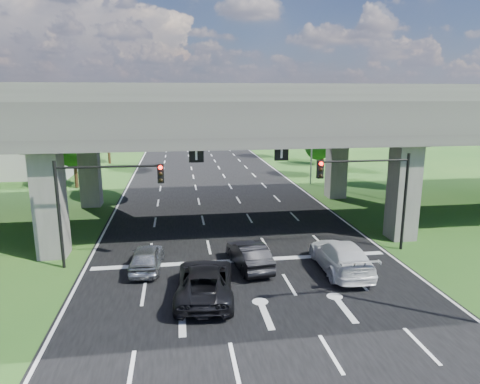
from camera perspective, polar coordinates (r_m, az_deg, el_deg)
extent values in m
plane|color=#1F4C18|center=(21.84, 1.88, -12.57)|extent=(160.00, 160.00, 0.00)
cube|color=black|center=(31.06, -1.41, -4.71)|extent=(18.00, 120.00, 0.03)
cube|color=#3C3936|center=(31.64, -1.94, 10.34)|extent=(80.00, 15.00, 2.00)
cube|color=#615F59|center=(24.42, 0.01, 13.14)|extent=(80.00, 0.50, 1.00)
cube|color=#615F59|center=(38.83, -3.21, 12.99)|extent=(80.00, 0.50, 1.00)
cube|color=#615F59|center=(27.11, -24.08, -0.81)|extent=(1.60, 1.60, 7.00)
cube|color=#615F59|center=(38.59, -19.43, 3.34)|extent=(1.60, 1.60, 7.00)
cube|color=#615F59|center=(29.87, 21.00, 0.63)|extent=(1.60, 1.60, 7.00)
cube|color=#615F59|center=(40.57, 12.78, 4.18)|extent=(1.60, 1.60, 7.00)
cube|color=black|center=(24.66, -5.85, 4.92)|extent=(0.85, 0.06, 0.85)
cube|color=black|center=(25.38, 5.54, 5.14)|extent=(0.85, 0.06, 0.85)
cylinder|color=black|center=(27.80, 21.11, -1.29)|extent=(0.18, 0.18, 6.00)
cylinder|color=black|center=(26.06, 16.28, 4.00)|extent=(5.50, 0.12, 0.12)
cube|color=black|center=(24.94, 10.63, 2.99)|extent=(0.35, 0.28, 1.05)
sphere|color=#FF0C05|center=(24.74, 10.78, 3.73)|extent=(0.22, 0.22, 0.22)
cylinder|color=black|center=(25.09, -22.97, -2.91)|extent=(0.18, 0.18, 6.00)
cylinder|color=black|center=(23.99, -17.14, 3.23)|extent=(5.50, 0.12, 0.12)
cube|color=black|center=(23.62, -10.53, 2.45)|extent=(0.35, 0.28, 1.05)
sphere|color=#FF0C05|center=(23.40, -10.57, 3.23)|extent=(0.22, 0.22, 0.22)
cylinder|color=gray|center=(45.84, 9.59, 7.16)|extent=(0.16, 0.16, 10.00)
cylinder|color=gray|center=(45.20, 7.96, 13.11)|extent=(3.00, 0.10, 0.10)
cube|color=gray|center=(44.80, 6.06, 13.04)|extent=(0.60, 0.25, 0.18)
cylinder|color=gray|center=(61.21, 4.96, 8.66)|extent=(0.16, 0.16, 10.00)
cylinder|color=gray|center=(60.73, 3.64, 13.09)|extent=(3.00, 0.10, 0.10)
cube|color=gray|center=(60.43, 2.21, 13.01)|extent=(0.60, 0.25, 0.18)
cylinder|color=black|center=(47.22, -21.06, 2.54)|extent=(0.36, 0.36, 3.30)
sphere|color=#1E4312|center=(46.83, -21.35, 6.16)|extent=(4.50, 4.50, 4.50)
sphere|color=#1E4312|center=(46.33, -21.08, 7.80)|extent=(3.60, 3.60, 3.60)
sphere|color=#1E4312|center=(47.38, -21.52, 5.11)|extent=(3.30, 3.30, 3.30)
cylinder|color=black|center=(55.64, -22.32, 3.64)|extent=(0.36, 0.36, 2.86)
sphere|color=#1E4312|center=(55.33, -22.55, 6.30)|extent=(3.90, 3.90, 3.90)
sphere|color=#1E4312|center=(54.84, -22.32, 7.50)|extent=(3.12, 3.12, 3.12)
sphere|color=#1E4312|center=(55.87, -22.69, 5.53)|extent=(2.86, 2.86, 2.86)
cylinder|color=black|center=(62.59, -17.08, 5.26)|extent=(0.36, 0.36, 3.52)
sphere|color=#1E4312|center=(62.28, -17.27, 8.18)|extent=(4.80, 4.80, 4.80)
sphere|color=#1E4312|center=(61.84, -17.03, 9.50)|extent=(3.84, 3.84, 3.84)
sphere|color=#1E4312|center=(62.80, -17.43, 7.32)|extent=(3.52, 3.52, 3.52)
cylinder|color=black|center=(50.83, 10.75, 3.72)|extent=(0.36, 0.36, 3.08)
sphere|color=#1E4312|center=(50.47, 10.89, 6.86)|extent=(4.20, 4.20, 4.20)
sphere|color=#1E4312|center=(50.22, 11.50, 8.25)|extent=(3.36, 3.36, 3.36)
sphere|color=#1E4312|center=(50.84, 10.38, 5.97)|extent=(3.08, 3.08, 3.08)
cylinder|color=black|center=(59.30, 10.99, 4.88)|extent=(0.36, 0.36, 2.86)
sphere|color=#1E4312|center=(59.01, 11.10, 7.38)|extent=(3.90, 3.90, 3.90)
sphere|color=#1E4312|center=(58.77, 11.61, 8.48)|extent=(3.12, 3.12, 3.12)
sphere|color=#1E4312|center=(59.36, 10.66, 6.67)|extent=(2.86, 2.86, 2.86)
cylinder|color=black|center=(65.75, 5.38, 6.00)|extent=(0.36, 0.36, 3.30)
sphere|color=#1E4312|center=(65.46, 5.44, 8.61)|extent=(4.50, 4.50, 4.50)
sphere|color=#1E4312|center=(65.19, 5.87, 9.77)|extent=(3.60, 3.60, 3.60)
sphere|color=#1E4312|center=(65.85, 5.08, 7.86)|extent=(3.30, 3.30, 3.30)
imported|color=#989B9F|center=(24.08, -12.32, -8.51)|extent=(1.89, 4.17, 1.39)
imported|color=black|center=(23.77, 1.24, -8.41)|extent=(2.12, 4.58, 1.45)
imported|color=silver|center=(24.00, 13.30, -8.32)|extent=(2.48, 5.72, 1.64)
imported|color=black|center=(20.59, -4.70, -11.76)|extent=(3.10, 5.82, 1.56)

